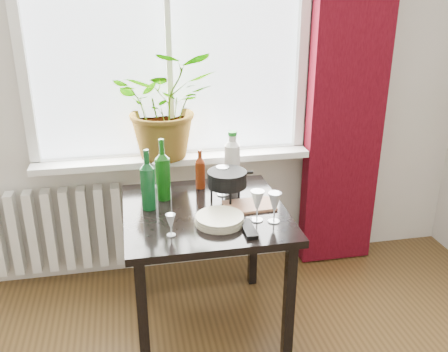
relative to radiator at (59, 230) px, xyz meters
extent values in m
cube|color=white|center=(0.75, 0.04, 1.22)|extent=(1.72, 0.08, 1.62)
cube|color=white|center=(0.75, -0.03, 0.44)|extent=(1.72, 0.20, 0.04)
cube|color=#39050D|center=(1.87, -0.06, 0.92)|extent=(0.50, 0.12, 2.56)
cube|color=white|center=(0.00, 0.00, 0.00)|extent=(0.80, 0.10, 0.55)
cube|color=black|center=(0.85, -0.63, 0.34)|extent=(0.85, 0.85, 0.04)
cube|color=black|center=(0.48, -1.00, -0.03)|extent=(0.05, 0.05, 0.70)
cube|color=black|center=(0.48, -0.27, -0.03)|extent=(0.05, 0.05, 0.70)
cube|color=black|center=(1.21, -1.00, -0.03)|extent=(0.05, 0.05, 0.70)
cube|color=black|center=(1.21, -0.27, -0.03)|extent=(0.05, 0.05, 0.70)
imported|color=#3C6E1D|center=(0.72, -0.04, 0.80)|extent=(0.61, 0.53, 0.66)
cylinder|color=beige|center=(0.90, -0.79, 0.38)|extent=(0.31, 0.31, 0.04)
cube|color=black|center=(1.02, -0.90, 0.37)|extent=(0.06, 0.19, 0.02)
cube|color=#AD724E|center=(1.09, -0.64, 0.37)|extent=(0.27, 0.18, 0.01)
camera|label=1|loc=(0.48, -2.98, 1.51)|focal=40.00mm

